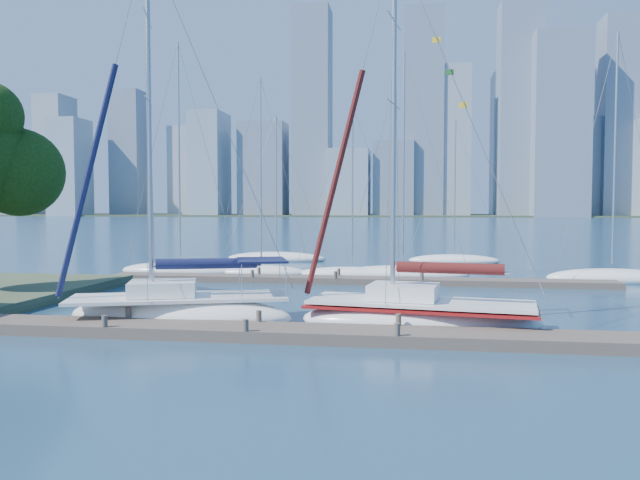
# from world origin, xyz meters

# --- Properties ---
(ground) EXTENTS (700.00, 700.00, 0.00)m
(ground) POSITION_xyz_m (0.00, 0.00, 0.00)
(ground) COLOR #18354E
(ground) RESTS_ON ground
(near_dock) EXTENTS (26.00, 2.00, 0.40)m
(near_dock) POSITION_xyz_m (0.00, 0.00, 0.20)
(near_dock) COLOR brown
(near_dock) RESTS_ON ground
(far_dock) EXTENTS (30.00, 1.80, 0.36)m
(far_dock) POSITION_xyz_m (2.00, 16.00, 0.18)
(far_dock) COLOR brown
(far_dock) RESTS_ON ground
(far_shore) EXTENTS (800.00, 100.00, 1.50)m
(far_shore) POSITION_xyz_m (0.00, 320.00, 0.00)
(far_shore) COLOR #38472D
(far_shore) RESTS_ON ground
(sailboat_navy) EXTENTS (9.44, 5.56, 15.32)m
(sailboat_navy) POSITION_xyz_m (-3.56, 2.30, 1.18)
(sailboat_navy) COLOR white
(sailboat_navy) RESTS_ON ground
(sailboat_maroon) EXTENTS (9.23, 4.22, 14.95)m
(sailboat_maroon) POSITION_xyz_m (5.74, 2.54, 1.14)
(sailboat_maroon) COLOR white
(sailboat_maroon) RESTS_ON ground
(bg_boat_0) EXTENTS (8.61, 3.64, 15.88)m
(bg_boat_0) POSITION_xyz_m (-10.12, 19.38, 0.30)
(bg_boat_0) COLOR white
(bg_boat_0) RESTS_ON ground
(bg_boat_1) EXTENTS (6.44, 2.86, 13.36)m
(bg_boat_1) POSITION_xyz_m (-4.48, 19.32, 0.26)
(bg_boat_1) COLOR white
(bg_boat_1) RESTS_ON ground
(bg_boat_2) EXTENTS (7.54, 3.69, 11.39)m
(bg_boat_2) POSITION_xyz_m (1.58, 19.30, 0.23)
(bg_boat_2) COLOR white
(bg_boat_2) RESTS_ON ground
(bg_boat_3) EXTENTS (8.65, 5.58, 14.74)m
(bg_boat_3) POSITION_xyz_m (4.84, 19.45, 0.28)
(bg_boat_3) COLOR white
(bg_boat_3) RESTS_ON ground
(bg_boat_5) EXTENTS (7.99, 5.28, 15.31)m
(bg_boat_5) POSITION_xyz_m (17.40, 18.87, 0.30)
(bg_boat_5) COLOR white
(bg_boat_5) RESTS_ON ground
(bg_boat_6) EXTENTS (8.66, 5.23, 12.49)m
(bg_boat_6) POSITION_xyz_m (-5.93, 30.44, 0.26)
(bg_boat_6) COLOR white
(bg_boat_6) RESTS_ON ground
(bg_boat_7) EXTENTS (7.48, 2.75, 11.90)m
(bg_boat_7) POSITION_xyz_m (8.78, 30.75, 0.24)
(bg_boat_7) COLOR white
(bg_boat_7) RESTS_ON ground
(skyline) EXTENTS (502.75, 51.31, 103.41)m
(skyline) POSITION_xyz_m (15.16, 290.24, 35.80)
(skyline) COLOR gray
(skyline) RESTS_ON ground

